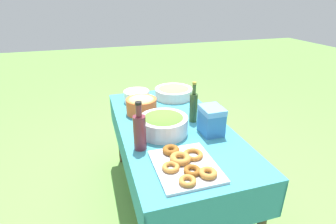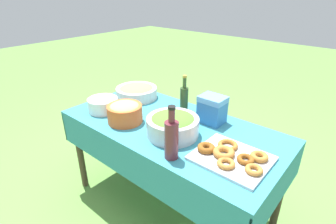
{
  "view_description": "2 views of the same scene",
  "coord_description": "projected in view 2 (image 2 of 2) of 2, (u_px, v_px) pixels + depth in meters",
  "views": [
    {
      "loc": [
        -1.56,
        0.51,
        1.53
      ],
      "look_at": [
        0.08,
        0.01,
        0.76
      ],
      "focal_mm": 28.0,
      "sensor_mm": 36.0,
      "label": 1
    },
    {
      "loc": [
        -0.98,
        1.17,
        1.52
      ],
      "look_at": [
        0.04,
        -0.01,
        0.77
      ],
      "focal_mm": 28.0,
      "sensor_mm": 36.0,
      "label": 2
    }
  ],
  "objects": [
    {
      "name": "pasta_bowl",
      "position": [
        125.0,
        112.0,
        1.74
      ],
      "size": [
        0.23,
        0.23,
        0.14
      ],
      "color": "#E05B28",
      "rests_on": "picnic_table"
    },
    {
      "name": "wine_bottle",
      "position": [
        171.0,
        138.0,
        1.35
      ],
      "size": [
        0.08,
        0.08,
        0.3
      ],
      "color": "maroon",
      "rests_on": "picnic_table"
    },
    {
      "name": "salad_bowl",
      "position": [
        173.0,
        124.0,
        1.59
      ],
      "size": [
        0.32,
        0.32,
        0.14
      ],
      "color": "silver",
      "rests_on": "picnic_table"
    },
    {
      "name": "donut_platter",
      "position": [
        231.0,
        156.0,
        1.38
      ],
      "size": [
        0.4,
        0.32,
        0.05
      ],
      "color": "silver",
      "rests_on": "picnic_table"
    },
    {
      "name": "ground_plane",
      "position": [
        170.0,
        203.0,
        2.04
      ],
      "size": [
        14.0,
        14.0,
        0.0
      ],
      "primitive_type": "plane",
      "color": "#609342"
    },
    {
      "name": "picnic_table",
      "position": [
        171.0,
        137.0,
        1.77
      ],
      "size": [
        1.48,
        0.74,
        0.69
      ],
      "color": "teal",
      "rests_on": "ground_plane"
    },
    {
      "name": "cooler_box",
      "position": [
        212.0,
        109.0,
        1.73
      ],
      "size": [
        0.17,
        0.13,
        0.18
      ],
      "color": "#3372B7",
      "rests_on": "picnic_table"
    },
    {
      "name": "plate_stack",
      "position": [
        103.0,
        105.0,
        1.9
      ],
      "size": [
        0.22,
        0.22,
        0.1
      ],
      "color": "white",
      "rests_on": "picnic_table"
    },
    {
      "name": "olive_oil_bottle",
      "position": [
        184.0,
        100.0,
        1.8
      ],
      "size": [
        0.06,
        0.06,
        0.3
      ],
      "color": "#2D4723",
      "rests_on": "picnic_table"
    },
    {
      "name": "fruit_bowl",
      "position": [
        137.0,
        91.0,
        2.13
      ],
      "size": [
        0.33,
        0.33,
        0.11
      ],
      "color": "silver",
      "rests_on": "picnic_table"
    }
  ]
}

